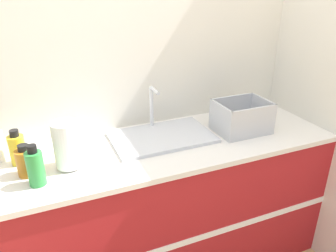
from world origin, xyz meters
TOP-DOWN VIEW (x-y plane):
  - wall_back at (0.00, 0.66)m, footprint 4.38×0.06m
  - wall_right at (1.02, 0.32)m, footprint 0.06×2.63m
  - counter_cabinet at (0.00, 0.32)m, footprint 2.00×0.66m
  - sink at (-0.00, 0.39)m, footprint 0.59×0.37m
  - paper_towel_roll at (-0.55, 0.26)m, footprint 0.13×0.13m
  - dish_rack at (0.49, 0.29)m, footprint 0.32×0.24m
  - bottle_green at (-0.70, 0.16)m, footprint 0.08×0.08m
  - bottle_yellow at (-0.78, 0.40)m, footprint 0.08×0.08m
  - bottle_amber at (-0.74, 0.27)m, footprint 0.09×0.09m

SIDE VIEW (x-z plane):
  - counter_cabinet at x=0.00m, z-range 0.00..0.89m
  - sink at x=0.00m, z-range 0.77..1.05m
  - bottle_amber at x=-0.74m, z-range 0.88..1.04m
  - dish_rack at x=0.49m, z-range 0.87..1.06m
  - bottle_yellow at x=-0.78m, z-range 0.88..1.07m
  - bottle_green at x=-0.70m, z-range 0.88..1.08m
  - paper_towel_roll at x=-0.55m, z-range 0.90..1.14m
  - wall_back at x=0.00m, z-range 0.00..2.60m
  - wall_right at x=1.02m, z-range 0.00..2.60m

